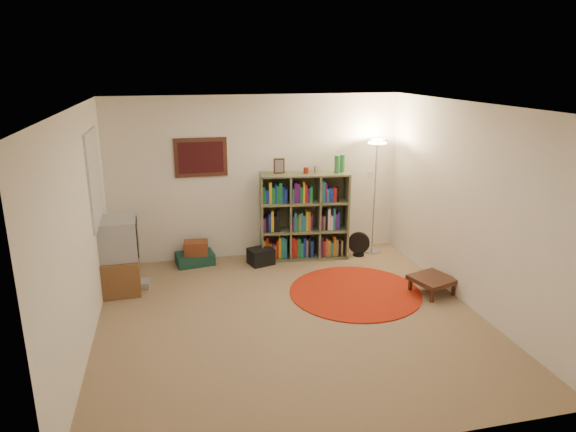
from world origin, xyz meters
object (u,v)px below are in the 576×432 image
object	(u,v)px
tv_stand	(120,256)
suitcase	(195,259)
bookshelf	(303,217)
floor_lamp	(376,159)
floor_fan	(359,244)
side_table	(432,280)

from	to	relation	value
tv_stand	suitcase	xyz separation A→B (m)	(1.00, 0.70, -0.39)
bookshelf	suitcase	size ratio (longest dim) A/B	2.69
floor_lamp	tv_stand	xyz separation A→B (m)	(-3.83, -0.60, -1.04)
tv_stand	suitcase	world-z (taller)	tv_stand
floor_fan	suitcase	distance (m)	2.56
bookshelf	floor_fan	world-z (taller)	bookshelf
bookshelf	side_table	distance (m)	2.19
floor_fan	side_table	bearing A→B (deg)	-51.64
side_table	floor_lamp	bearing A→B (deg)	96.00
floor_lamp	tv_stand	world-z (taller)	floor_lamp
floor_lamp	tv_stand	bearing A→B (deg)	-171.09
floor_lamp	tv_stand	distance (m)	4.02
floor_fan	bookshelf	bearing A→B (deg)	-167.52
tv_stand	floor_fan	bearing A→B (deg)	5.28
tv_stand	suitcase	bearing A→B (deg)	32.54
bookshelf	suitcase	xyz separation A→B (m)	(-1.67, 0.08, -0.56)
floor_lamp	suitcase	size ratio (longest dim) A/B	3.05
floor_lamp	suitcase	world-z (taller)	floor_lamp
bookshelf	suitcase	distance (m)	1.77
side_table	bookshelf	bearing A→B (deg)	128.49
bookshelf	floor_lamp	size ratio (longest dim) A/B	0.88
tv_stand	suitcase	distance (m)	1.28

